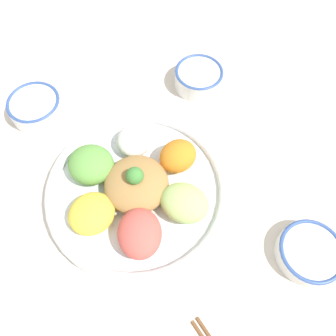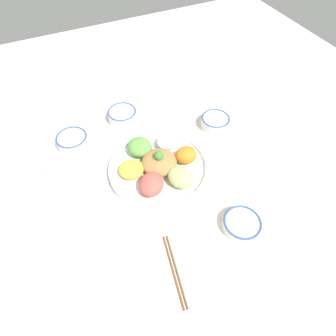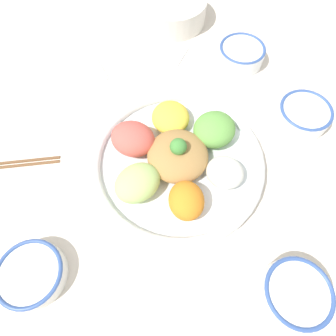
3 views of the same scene
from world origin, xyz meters
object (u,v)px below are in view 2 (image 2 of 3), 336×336
(rice_bowl_plain, at_px, (215,122))
(serving_spoon_extra, at_px, (76,179))
(sauce_bowl_dark, at_px, (242,224))
(sauce_bowl_red, at_px, (122,115))
(rice_bowl_blue, at_px, (72,141))
(side_serving_bowl, at_px, (17,182))
(chopsticks_pair_near, at_px, (175,270))
(salad_platter, at_px, (159,166))
(serving_spoon_main, at_px, (64,237))

(rice_bowl_plain, relative_size, serving_spoon_extra, 1.03)
(sauce_bowl_dark, xyz_separation_m, serving_spoon_extra, (0.39, 0.42, -0.02))
(sauce_bowl_red, bearing_deg, rice_bowl_blue, 104.52)
(rice_bowl_blue, xyz_separation_m, serving_spoon_extra, (-0.17, 0.03, -0.02))
(rice_bowl_blue, xyz_separation_m, side_serving_bowl, (-0.12, 0.21, 0.01))
(serving_spoon_extra, bearing_deg, rice_bowl_plain, -135.63)
(side_serving_bowl, xyz_separation_m, chopsticks_pair_near, (-0.47, -0.35, -0.03))
(sauce_bowl_red, bearing_deg, chopsticks_pair_near, 173.29)
(salad_platter, distance_m, sauce_bowl_dark, 0.34)
(rice_bowl_blue, height_order, serving_spoon_main, rice_bowl_blue)
(salad_platter, bearing_deg, serving_spoon_extra, 73.09)
(rice_bowl_blue, relative_size, serving_spoon_main, 0.91)
(rice_bowl_plain, xyz_separation_m, serving_spoon_main, (-0.23, 0.66, -0.02))
(rice_bowl_blue, relative_size, rice_bowl_plain, 1.03)
(salad_platter, height_order, sauce_bowl_dark, salad_platter)
(chopsticks_pair_near, bearing_deg, salad_platter, 172.77)
(sauce_bowl_dark, xyz_separation_m, rice_bowl_plain, (0.42, -0.16, 0.01))
(salad_platter, relative_size, rice_bowl_plain, 3.16)
(side_serving_bowl, relative_size, serving_spoon_main, 1.46)
(salad_platter, height_order, side_serving_bowl, salad_platter)
(rice_bowl_plain, relative_size, chopsticks_pair_near, 0.54)
(sauce_bowl_red, distance_m, side_serving_bowl, 0.46)
(sauce_bowl_dark, height_order, rice_bowl_plain, rice_bowl_plain)
(rice_bowl_plain, relative_size, serving_spoon_main, 0.88)
(salad_platter, xyz_separation_m, rice_bowl_blue, (0.25, 0.25, -0.00))
(serving_spoon_extra, bearing_deg, sauce_bowl_red, -96.95)
(salad_platter, xyz_separation_m, serving_spoon_extra, (0.08, 0.28, -0.03))
(rice_bowl_blue, xyz_separation_m, serving_spoon_main, (-0.36, 0.12, -0.02))
(serving_spoon_main, distance_m, serving_spoon_extra, 0.21)
(sauce_bowl_dark, bearing_deg, serving_spoon_extra, 46.91)
(rice_bowl_plain, relative_size, side_serving_bowl, 0.60)
(rice_bowl_blue, height_order, sauce_bowl_dark, rice_bowl_blue)
(side_serving_bowl, xyz_separation_m, serving_spoon_extra, (-0.05, -0.18, -0.03))
(sauce_bowl_red, relative_size, serving_spoon_main, 0.91)
(rice_bowl_plain, bearing_deg, sauce_bowl_dark, 159.51)
(sauce_bowl_red, height_order, rice_bowl_blue, same)
(salad_platter, relative_size, serving_spoon_extra, 3.25)
(sauce_bowl_dark, height_order, serving_spoon_main, sauce_bowl_dark)
(chopsticks_pair_near, distance_m, serving_spoon_main, 0.35)
(sauce_bowl_dark, bearing_deg, rice_bowl_blue, 34.71)
(sauce_bowl_dark, height_order, serving_spoon_extra, sauce_bowl_dark)
(salad_platter, height_order, serving_spoon_main, salad_platter)
(sauce_bowl_red, relative_size, side_serving_bowl, 0.62)
(salad_platter, bearing_deg, sauce_bowl_red, 5.16)
(serving_spoon_main, xyz_separation_m, serving_spoon_extra, (0.20, -0.08, 0.00))
(sauce_bowl_dark, distance_m, side_serving_bowl, 0.74)
(chopsticks_pair_near, height_order, serving_spoon_main, chopsticks_pair_near)
(sauce_bowl_dark, xyz_separation_m, serving_spoon_main, (0.19, 0.50, -0.02))
(serving_spoon_main, bearing_deg, sauce_bowl_dark, -32.66)
(rice_bowl_plain, bearing_deg, sauce_bowl_red, 59.09)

